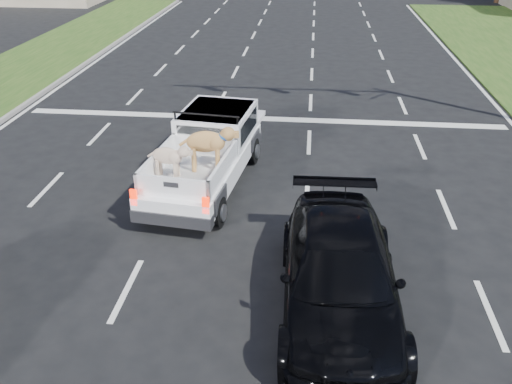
# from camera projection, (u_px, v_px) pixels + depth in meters

# --- Properties ---
(ground) EXTENTS (160.00, 160.00, 0.00)m
(ground) POSITION_uv_depth(u_px,v_px,m) (213.00, 296.00, 10.60)
(ground) COLOR black
(ground) RESTS_ON ground
(road_markings) EXTENTS (17.75, 60.00, 0.01)m
(road_markings) POSITION_uv_depth(u_px,v_px,m) (250.00, 158.00, 16.37)
(road_markings) COLOR silver
(road_markings) RESTS_ON ground
(pickup_truck) EXTENTS (2.52, 5.52, 2.00)m
(pickup_truck) POSITION_uv_depth(u_px,v_px,m) (207.00, 152.00, 14.44)
(pickup_truck) COLOR black
(pickup_truck) RESTS_ON ground
(black_coupe) EXTENTS (2.30, 5.36, 1.54)m
(black_coupe) POSITION_uv_depth(u_px,v_px,m) (339.00, 275.00, 9.92)
(black_coupe) COLOR black
(black_coupe) RESTS_ON ground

